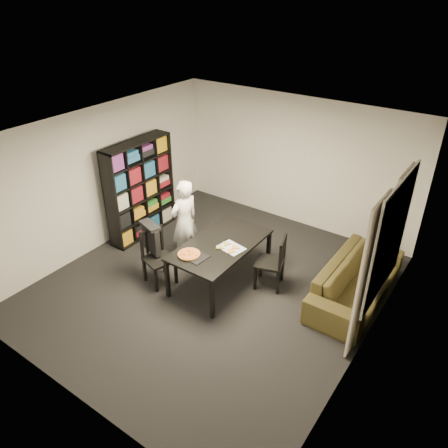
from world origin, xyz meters
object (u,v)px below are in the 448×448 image
Objects in this scene: chair_right at (275,259)px; sofa at (357,280)px; person at (184,222)px; pepperoni_pizza at (189,254)px; bookshelf at (140,189)px; dining_table at (220,247)px; chair_left at (156,252)px; baking_tray at (194,256)px.

chair_right reaches higher than sofa.
pepperoni_pizza is (0.67, -0.70, -0.02)m from person.
bookshelf is 1.22× the size of person.
chair_left is at bearing -146.45° from dining_table.
sofa is (2.01, 0.89, -0.35)m from dining_table.
dining_table is at bearing 70.28° from pepperoni_pizza.
dining_table is (2.18, -0.41, -0.28)m from bookshelf.
person is at bearing 133.75° from pepperoni_pizza.
chair_right is 0.60× the size of person.
bookshelf is at bearing -89.93° from person.
pepperoni_pizza is at bearing -159.25° from baking_tray.
chair_right is (2.99, -0.03, -0.42)m from bookshelf.
person reaches higher than chair_left.
baking_tray is at bearing -68.53° from chair_left.
person reaches higher than pepperoni_pizza.
chair_right is 2.34× the size of baking_tray.
dining_table is 2.22m from sofa.
pepperoni_pizza is (-1.01, -0.94, 0.22)m from chair_right.
chair_right is (1.70, 0.97, -0.01)m from chair_left.
chair_right reaches higher than dining_table.
person is (-1.68, -0.24, 0.25)m from chair_right.
dining_table reaches higher than sofa.
chair_right reaches higher than pepperoni_pizza.
chair_left is at bearing 117.04° from sofa.
chair_right is at bearing 112.99° from sofa.
dining_table is at bearing 92.33° from person.
person is 3.01m from sofa.
bookshelf reaches higher than chair_right.
baking_tray is at bearing -102.66° from dining_table.
chair_left is at bearing -177.54° from pepperoni_pizza.
chair_right is 0.43× the size of sofa.
baking_tray reaches higher than dining_table.
pepperoni_pizza is at bearing -109.72° from dining_table.
bookshelf is 1.68m from chair_left.
baking_tray is (-0.12, -0.53, 0.07)m from dining_table.
dining_table is at bearing -10.75° from bookshelf.
bookshelf is 4.26m from sofa.
chair_right is at bearing -0.59° from bookshelf.
person is 4.46× the size of pepperoni_pizza.
sofa is (2.88, 0.74, -0.46)m from person.
bookshelf is 2.01× the size of chair_left.
chair_left is 1.95m from chair_right.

